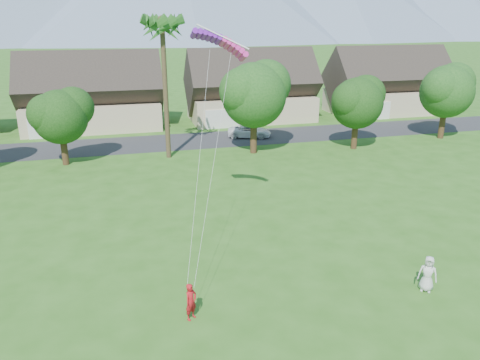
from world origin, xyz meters
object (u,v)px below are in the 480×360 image
object	(u,v)px
kite_flyer	(191,302)
parafoil_kite	(221,41)
parked_car	(249,131)
watcher	(428,274)

from	to	relation	value
kite_flyer	parafoil_kite	size ratio (longest dim) A/B	0.51
parked_car	parafoil_kite	distance (m)	25.46
kite_flyer	parafoil_kite	bearing A→B (deg)	29.55
kite_flyer	parafoil_kite	distance (m)	13.68
kite_flyer	watcher	distance (m)	11.06
kite_flyer	parked_car	xyz separation A→B (m)	(11.08, 30.41, -0.19)
watcher	parked_car	distance (m)	31.01
watcher	parafoil_kite	xyz separation A→B (m)	(-7.75, 9.10, 10.15)
kite_flyer	parafoil_kite	world-z (taller)	parafoil_kite
watcher	parafoil_kite	bearing A→B (deg)	168.20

